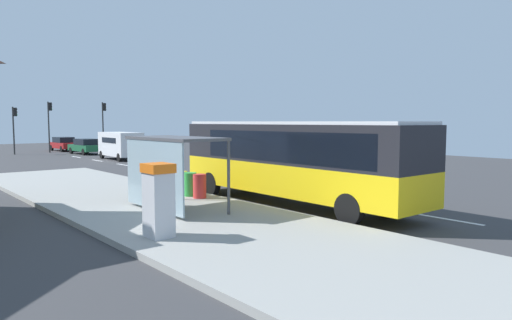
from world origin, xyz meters
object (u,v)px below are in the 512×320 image
object	(u,v)px
recycling_bin_blue	(173,181)
traffic_light_far_side	(14,123)
recycling_bin_green	(190,184)
sedan_near	(86,146)
traffic_light_median	(49,119)
bus_shelter	(167,154)
traffic_light_near_side	(104,119)
recycling_bin_red	(200,186)
ticket_machine	(159,200)
recycling_bin_yellow	(181,183)
white_van	(120,144)
bus	(292,157)
sedan_far	(64,144)

from	to	relation	value
recycling_bin_blue	traffic_light_far_side	distance (m)	32.23
recycling_bin_green	traffic_light_far_side	size ratio (longest dim) A/B	0.20
sedan_near	traffic_light_median	bearing A→B (deg)	111.61
recycling_bin_green	traffic_light_far_side	world-z (taller)	traffic_light_far_side
traffic_light_far_side	bus_shelter	size ratio (longest dim) A/B	1.16
traffic_light_median	traffic_light_near_side	bearing A→B (deg)	-17.42
recycling_bin_green	traffic_light_near_side	world-z (taller)	traffic_light_near_side
traffic_light_near_side	bus_shelter	distance (m)	36.84
sedan_near	recycling_bin_red	world-z (taller)	sedan_near
recycling_bin_red	recycling_bin_blue	xyz separation A→B (m)	(0.00, 2.10, 0.00)
recycling_bin_green	traffic_light_near_side	distance (m)	34.24
traffic_light_median	ticket_machine	bearing A→B (deg)	-102.59
recycling_bin_blue	ticket_machine	bearing A→B (deg)	-122.65
ticket_machine	recycling_bin_yellow	size ratio (longest dim) A/B	2.04
white_van	ticket_machine	size ratio (longest dim) A/B	2.72
bus	sedan_far	world-z (taller)	bus
recycling_bin_red	traffic_light_near_side	xyz separation A→B (m)	(9.70, 33.42, 2.84)
sedan_near	white_van	bearing A→B (deg)	-90.71
ticket_machine	traffic_light_median	distance (m)	40.55
white_van	traffic_light_median	size ratio (longest dim) A/B	1.00
sedan_far	traffic_light_median	xyz separation A→B (m)	(-1.90, -1.67, 2.69)
recycling_bin_yellow	bus	bearing A→B (deg)	-58.52
sedan_near	traffic_light_near_side	xyz separation A→B (m)	(3.19, 3.21, 2.70)
recycling_bin_green	recycling_bin_blue	bearing A→B (deg)	90.00
bus_shelter	recycling_bin_green	bearing A→B (deg)	43.69
white_van	traffic_light_median	world-z (taller)	traffic_light_median
bus	sedan_near	world-z (taller)	bus
sedan_near	recycling_bin_yellow	bearing A→B (deg)	-102.72
traffic_light_median	traffic_light_far_side	bearing A→B (deg)	-167.10
sedan_near	sedan_far	xyz separation A→B (m)	(-0.01, 6.49, 0.00)
bus	ticket_machine	bearing A→B (deg)	-164.75
bus_shelter	recycling_bin_red	bearing A→B (deg)	32.57
recycling_bin_yellow	traffic_light_near_side	xyz separation A→B (m)	(9.70, 32.02, 2.84)
ticket_machine	recycling_bin_green	xyz separation A→B (m)	(4.23, 5.19, -0.52)
traffic_light_median	bus	bearing A→B (deg)	-93.20
recycling_bin_green	recycling_bin_yellow	xyz separation A→B (m)	(0.00, 0.70, 0.00)
bus	bus_shelter	bearing A→B (deg)	165.10
traffic_light_near_side	sedan_near	bearing A→B (deg)	-134.81
bus	traffic_light_far_side	xyz separation A→B (m)	(-1.38, 36.88, 1.26)
recycling_bin_red	recycling_bin_green	distance (m)	0.70
bus_shelter	traffic_light_median	bearing A→B (deg)	79.41
traffic_light_median	bus_shelter	size ratio (longest dim) A/B	1.31
white_van	traffic_light_far_side	bearing A→B (deg)	113.11
recycling_bin_red	white_van	bearing A→B (deg)	73.64
ticket_machine	recycling_bin_green	size ratio (longest dim) A/B	2.04
white_van	recycling_bin_green	world-z (taller)	white_van
traffic_light_far_side	traffic_light_near_side	bearing A→B (deg)	-5.32
white_van	recycling_bin_green	size ratio (longest dim) A/B	5.55
white_van	traffic_light_near_side	size ratio (longest dim) A/B	1.00
sedan_near	bus_shelter	bearing A→B (deg)	-105.41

